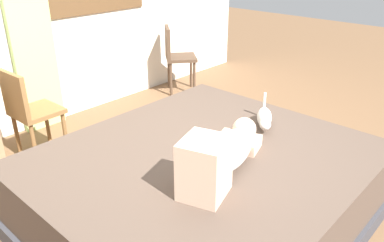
# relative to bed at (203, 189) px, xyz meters

# --- Properties ---
(ground_plane) EXTENTS (16.00, 16.00, 0.00)m
(ground_plane) POSITION_rel_bed_xyz_m (0.12, -0.05, -0.27)
(ground_plane) COLOR brown
(bed) EXTENTS (2.18, 1.94, 0.54)m
(bed) POSITION_rel_bed_xyz_m (0.00, 0.00, 0.00)
(bed) COLOR #38383D
(bed) RESTS_ON ground
(person_lying) EXTENTS (0.93, 0.50, 0.34)m
(person_lying) POSITION_rel_bed_xyz_m (-0.07, -0.21, 0.39)
(person_lying) COLOR silver
(person_lying) RESTS_ON bed
(cat) EXTENTS (0.31, 0.25, 0.21)m
(cat) POSITION_rel_bed_xyz_m (0.65, -0.05, 0.34)
(cat) COLOR silver
(cat) RESTS_ON bed
(chair_by_desk) EXTENTS (0.39, 0.39, 0.86)m
(chair_by_desk) POSITION_rel_bed_xyz_m (-0.39, 1.68, 0.24)
(chair_by_desk) COLOR brown
(chair_by_desk) RESTS_ON ground
(chair_spare) EXTENTS (0.54, 0.54, 0.86)m
(chair_spare) POSITION_rel_bed_xyz_m (1.76, 2.01, 0.24)
(chair_spare) COLOR #4C3828
(chair_spare) RESTS_ON ground
(curtain_left) EXTENTS (0.44, 0.06, 2.58)m
(curtain_left) POSITION_rel_bed_xyz_m (0.04, 2.31, 1.02)
(curtain_left) COLOR #ADCC75
(curtain_left) RESTS_ON ground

